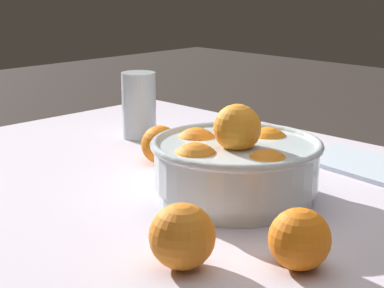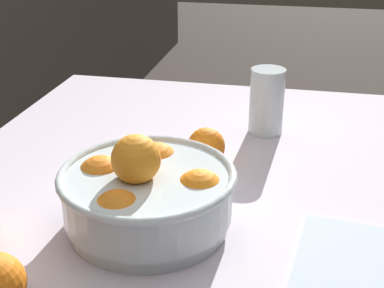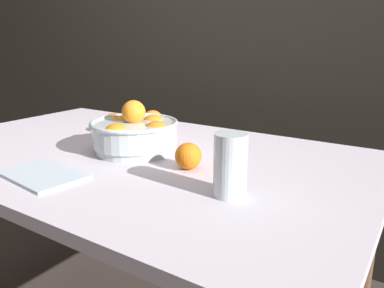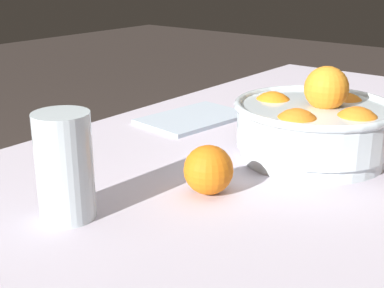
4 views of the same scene
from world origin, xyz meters
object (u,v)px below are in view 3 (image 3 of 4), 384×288
object	(u,v)px
orange_loose_near_bowl	(153,121)
orange_loose_aside	(114,123)
juice_glass	(230,168)
fruit_bowl	(135,133)
orange_loose_front	(188,156)

from	to	relation	value
orange_loose_near_bowl	orange_loose_aside	xyz separation A→B (m)	(-0.10, -0.09, -0.00)
juice_glass	orange_loose_aside	size ratio (longest dim) A/B	1.85
juice_glass	orange_loose_aside	world-z (taller)	juice_glass
juice_glass	orange_loose_aside	xyz separation A→B (m)	(-0.59, 0.26, -0.03)
fruit_bowl	orange_loose_aside	xyz separation A→B (m)	(-0.21, 0.12, -0.02)
fruit_bowl	orange_loose_near_bowl	world-z (taller)	fruit_bowl
fruit_bowl	orange_loose_aside	world-z (taller)	fruit_bowl
fruit_bowl	orange_loose_front	world-z (taller)	fruit_bowl
orange_loose_front	orange_loose_aside	xyz separation A→B (m)	(-0.42, 0.17, 0.00)
fruit_bowl	orange_loose_front	xyz separation A→B (m)	(0.22, -0.05, -0.02)
orange_loose_front	orange_loose_aside	world-z (taller)	orange_loose_aside
fruit_bowl	juice_glass	xyz separation A→B (m)	(0.38, -0.14, 0.01)
juice_glass	orange_loose_front	xyz separation A→B (m)	(-0.17, 0.09, -0.03)
orange_loose_aside	juice_glass	bearing A→B (deg)	-24.06
orange_loose_near_bowl	orange_loose_front	bearing A→B (deg)	-38.86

